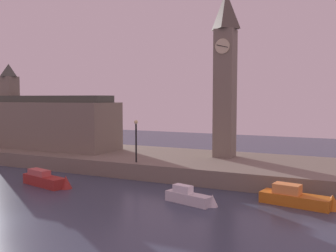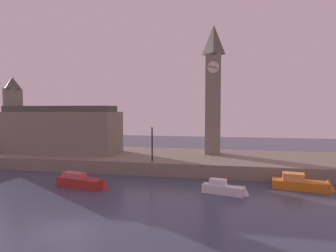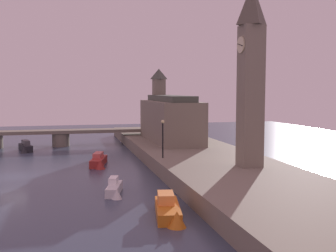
# 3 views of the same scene
# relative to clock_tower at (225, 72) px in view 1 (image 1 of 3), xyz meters

# --- Properties ---
(far_embankment) EXTENTS (70.00, 12.00, 1.50)m
(far_embankment) POSITION_rel_clock_tower_xyz_m (-7.89, -1.77, -9.43)
(far_embankment) COLOR slate
(far_embankment) RESTS_ON ground
(clock_tower) EXTENTS (2.15, 2.21, 16.75)m
(clock_tower) POSITION_rel_clock_tower_xyz_m (0.00, 0.00, 0.00)
(clock_tower) COLOR slate
(clock_tower) RESTS_ON far_embankment
(parliament_hall) EXTENTS (16.19, 5.55, 10.36)m
(parliament_hall) POSITION_rel_clock_tower_xyz_m (-20.99, -2.42, -5.54)
(parliament_hall) COLOR slate
(parliament_hall) RESTS_ON far_embankment
(streetlamp) EXTENTS (0.36, 0.36, 3.99)m
(streetlamp) POSITION_rel_clock_tower_xyz_m (-6.56, -6.76, -6.20)
(streetlamp) COLOR black
(streetlamp) RESTS_ON far_embankment
(boat_patrol_orange) EXTENTS (5.74, 2.37, 1.65)m
(boat_patrol_orange) POSITION_rel_clock_tower_xyz_m (8.80, -9.88, -9.68)
(boat_patrol_orange) COLOR orange
(boat_patrol_orange) RESTS_ON ground
(boat_dinghy_red) EXTENTS (5.52, 2.40, 1.49)m
(boat_dinghy_red) POSITION_rel_clock_tower_xyz_m (-11.69, -13.00, -9.65)
(boat_dinghy_red) COLOR maroon
(boat_dinghy_red) RESTS_ON ground
(boat_ferry_white) EXTENTS (4.21, 1.86, 1.35)m
(boat_ferry_white) POSITION_rel_clock_tower_xyz_m (1.52, -12.74, -9.71)
(boat_ferry_white) COLOR silver
(boat_ferry_white) RESTS_ON ground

